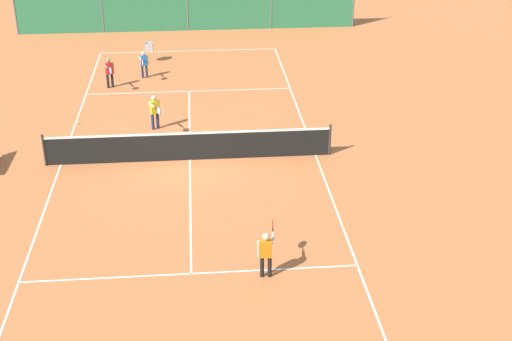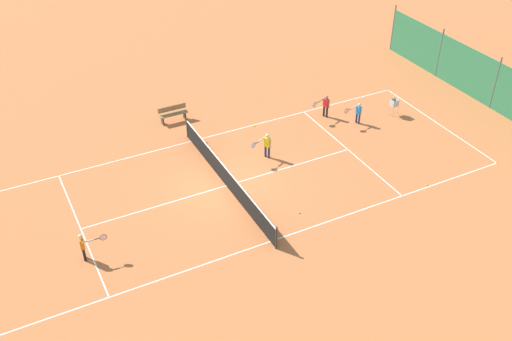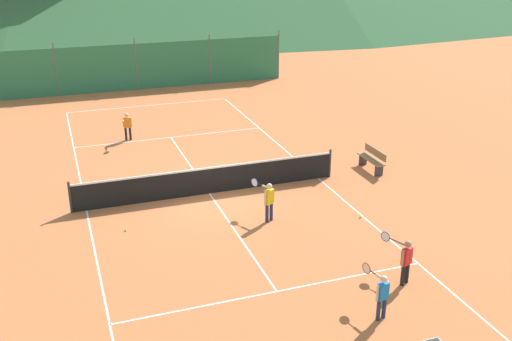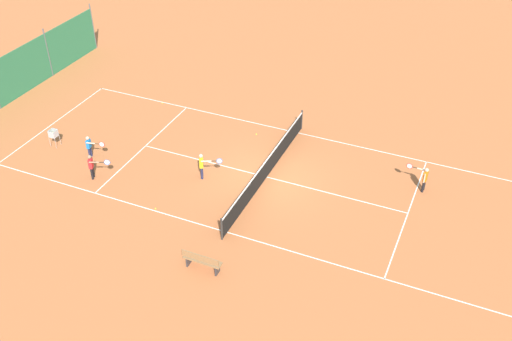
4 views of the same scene
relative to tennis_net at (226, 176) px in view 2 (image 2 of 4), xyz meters
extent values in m
plane|color=#BC6638|center=(0.00, 0.00, -0.50)|extent=(600.00, 600.00, 0.00)
cube|color=white|center=(0.00, -11.90, -0.50)|extent=(8.25, 0.05, 0.01)
cube|color=white|center=(-4.10, 0.00, -0.50)|extent=(0.05, 23.85, 0.01)
cube|color=white|center=(4.10, 0.00, -0.50)|extent=(0.05, 23.85, 0.01)
cube|color=white|center=(0.00, 6.40, -0.50)|extent=(8.20, 0.05, 0.01)
cube|color=white|center=(0.00, -6.40, -0.50)|extent=(8.20, 0.05, 0.01)
cube|color=white|center=(0.00, 0.00, -0.50)|extent=(0.05, 12.80, 0.01)
cylinder|color=#2D2D2D|center=(-4.55, 0.00, 0.03)|extent=(0.08, 0.08, 1.06)
cylinder|color=#2D2D2D|center=(4.55, 0.00, 0.03)|extent=(0.08, 0.08, 1.06)
cube|color=black|center=(0.00, 0.00, -0.04)|extent=(9.10, 0.02, 0.91)
cube|color=white|center=(0.00, 0.00, 0.43)|extent=(9.10, 0.04, 0.06)
cube|color=#2D754C|center=(0.00, -15.50, 0.80)|extent=(17.20, 0.04, 2.60)
cylinder|color=#59595E|center=(0.00, -15.50, 0.95)|extent=(0.08, 0.08, 2.90)
cylinder|color=#59595E|center=(4.30, -15.50, 0.95)|extent=(0.08, 0.08, 2.90)
cylinder|color=#59595E|center=(8.60, -15.50, 0.95)|extent=(0.08, 0.08, 2.90)
cylinder|color=#23284C|center=(1.11, -2.70, -0.20)|extent=(0.11, 0.11, 0.59)
cylinder|color=#23284C|center=(1.28, -2.61, -0.20)|extent=(0.11, 0.11, 0.59)
cube|color=yellow|center=(1.20, -2.66, 0.32)|extent=(0.33, 0.27, 0.46)
sphere|color=beige|center=(1.20, -2.66, 0.67)|extent=(0.18, 0.18, 0.18)
cylinder|color=beige|center=(1.03, -2.74, 0.32)|extent=(0.07, 0.07, 0.46)
cylinder|color=beige|center=(1.26, -2.37, 0.50)|extent=(0.26, 0.44, 0.07)
cylinder|color=black|center=(1.11, -2.07, 0.50)|extent=(0.12, 0.20, 0.03)
torus|color=#1E4CB2|center=(1.00, -1.85, 0.50)|extent=(0.15, 0.26, 0.28)
cylinder|color=silver|center=(1.00, -1.85, 0.50)|extent=(0.11, 0.23, 0.25)
cylinder|color=black|center=(-1.70, 6.65, -0.22)|extent=(0.10, 0.10, 0.57)
cylinder|color=black|center=(-1.89, 6.67, -0.22)|extent=(0.10, 0.10, 0.57)
cube|color=orange|center=(-1.79, 6.66, 0.29)|extent=(0.29, 0.18, 0.44)
sphere|color=beige|center=(-1.79, 6.66, 0.62)|extent=(0.17, 0.17, 0.17)
cylinder|color=beige|center=(-1.62, 6.65, 0.29)|extent=(0.06, 0.06, 0.44)
cylinder|color=beige|center=(-1.99, 6.46, 0.46)|extent=(0.10, 0.44, 0.06)
cylinder|color=black|center=(-2.01, 6.14, 0.46)|extent=(0.04, 0.20, 0.03)
torus|color=red|center=(-2.03, 5.90, 0.46)|extent=(0.05, 0.28, 0.28)
cylinder|color=silver|center=(-2.03, 5.90, 0.46)|extent=(0.03, 0.25, 0.25)
cylinder|color=#23284C|center=(1.78, -8.27, -0.23)|extent=(0.10, 0.10, 0.54)
cylinder|color=#23284C|center=(1.95, -8.23, -0.23)|extent=(0.10, 0.10, 0.54)
cube|color=blue|center=(1.86, -8.25, 0.25)|extent=(0.29, 0.20, 0.42)
sphere|color=beige|center=(1.86, -8.25, 0.57)|extent=(0.17, 0.17, 0.17)
cylinder|color=beige|center=(1.70, -8.29, 0.25)|extent=(0.06, 0.06, 0.42)
cylinder|color=beige|center=(1.98, -8.01, 0.41)|extent=(0.15, 0.42, 0.06)
cylinder|color=black|center=(1.91, -7.71, 0.41)|extent=(0.07, 0.19, 0.03)
torus|color=red|center=(1.85, -7.48, 0.41)|extent=(0.09, 0.28, 0.28)
cylinder|color=silver|center=(1.85, -7.48, 0.41)|extent=(0.06, 0.24, 0.25)
cylinder|color=black|center=(3.11, -7.18, -0.21)|extent=(0.10, 0.10, 0.58)
cylinder|color=black|center=(3.28, -7.10, -0.21)|extent=(0.10, 0.10, 0.58)
cube|color=red|center=(3.19, -7.14, 0.30)|extent=(0.32, 0.26, 0.45)
sphere|color=#A37556|center=(3.19, -7.14, 0.64)|extent=(0.18, 0.18, 0.18)
cylinder|color=#A37556|center=(3.03, -7.21, 0.30)|extent=(0.07, 0.07, 0.45)
cylinder|color=#A37556|center=(3.27, -6.87, 0.48)|extent=(0.24, 0.44, 0.07)
cylinder|color=black|center=(3.14, -6.57, 0.48)|extent=(0.11, 0.20, 0.03)
torus|color=#1E4CB2|center=(3.04, -6.34, 0.48)|extent=(0.13, 0.27, 0.28)
cylinder|color=silver|center=(3.04, -6.34, 0.48)|extent=(0.10, 0.23, 0.25)
sphere|color=#CCE033|center=(3.99, -3.40, -0.47)|extent=(0.07, 0.07, 0.07)
sphere|color=#CCE033|center=(-3.98, -7.84, -0.47)|extent=(0.07, 0.07, 0.07)
sphere|color=#CCE033|center=(-3.10, -1.86, -0.47)|extent=(0.07, 0.07, 0.07)
cylinder|color=#B7B7BC|center=(1.57, -10.57, -0.22)|extent=(0.02, 0.02, 0.55)
cylinder|color=#B7B7BC|center=(1.91, -10.57, -0.22)|extent=(0.02, 0.02, 0.55)
cylinder|color=#B7B7BC|center=(1.57, -10.23, -0.22)|extent=(0.02, 0.02, 0.55)
cylinder|color=#B7B7BC|center=(1.91, -10.23, -0.22)|extent=(0.02, 0.02, 0.55)
cube|color=#B7B7BC|center=(1.74, -10.40, 0.06)|extent=(0.34, 0.34, 0.02)
cube|color=#B7B7BC|center=(1.74, -10.57, 0.22)|extent=(0.34, 0.02, 0.34)
cube|color=#B7B7BC|center=(1.74, -10.23, 0.22)|extent=(0.34, 0.02, 0.34)
cube|color=#B7B7BC|center=(1.57, -10.40, 0.22)|extent=(0.02, 0.34, 0.34)
cube|color=#B7B7BC|center=(1.91, -10.40, 0.22)|extent=(0.02, 0.34, 0.34)
sphere|color=#CCE033|center=(1.64, -10.30, 0.10)|extent=(0.07, 0.07, 0.07)
sphere|color=#CCE033|center=(1.66, -10.48, 0.10)|extent=(0.07, 0.07, 0.07)
sphere|color=#CCE033|center=(1.69, -10.34, 0.10)|extent=(0.07, 0.07, 0.07)
sphere|color=#CCE033|center=(1.79, -10.47, 0.10)|extent=(0.07, 0.07, 0.07)
sphere|color=#CCE033|center=(1.77, -10.39, 0.10)|extent=(0.07, 0.07, 0.07)
sphere|color=#CCE033|center=(1.68, -10.42, 0.10)|extent=(0.07, 0.07, 0.07)
sphere|color=#CCE033|center=(1.63, -10.31, 0.16)|extent=(0.07, 0.07, 0.07)
sphere|color=#CCE033|center=(1.61, -10.40, 0.16)|extent=(0.07, 0.07, 0.07)
sphere|color=#CCE033|center=(1.64, -10.52, 0.16)|extent=(0.07, 0.07, 0.07)
sphere|color=#CCE033|center=(1.67, -10.40, 0.16)|extent=(0.07, 0.07, 0.07)
sphere|color=#CCE033|center=(1.72, -10.39, 0.16)|extent=(0.07, 0.07, 0.07)
sphere|color=#CCE033|center=(1.79, -10.40, 0.16)|extent=(0.07, 0.07, 0.07)
sphere|color=#CCE033|center=(1.72, -10.49, 0.21)|extent=(0.07, 0.07, 0.07)
sphere|color=#CCE033|center=(1.77, -10.47, 0.21)|extent=(0.07, 0.07, 0.07)
sphere|color=#CCE033|center=(1.79, -10.50, 0.21)|extent=(0.07, 0.07, 0.07)
sphere|color=#CCE033|center=(1.72, -10.50, 0.21)|extent=(0.07, 0.07, 0.07)
sphere|color=#CCE033|center=(1.66, -10.39, 0.21)|extent=(0.07, 0.07, 0.07)
cube|color=olive|center=(6.30, 0.08, -0.06)|extent=(0.36, 1.50, 0.05)
cube|color=olive|center=(6.46, 0.08, 0.20)|extent=(0.04, 1.50, 0.28)
cube|color=#333338|center=(6.30, -0.52, -0.28)|extent=(0.32, 0.06, 0.44)
cube|color=#333338|center=(6.30, 0.68, -0.28)|extent=(0.32, 0.06, 0.44)
camera|label=1|loc=(-0.31, 20.81, 9.47)|focal=50.00mm
camera|label=2|loc=(-19.39, 8.45, 15.10)|focal=42.00mm
camera|label=3|loc=(-4.72, -18.25, 7.84)|focal=42.00mm
camera|label=4|loc=(20.18, 8.30, 15.48)|focal=42.00mm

